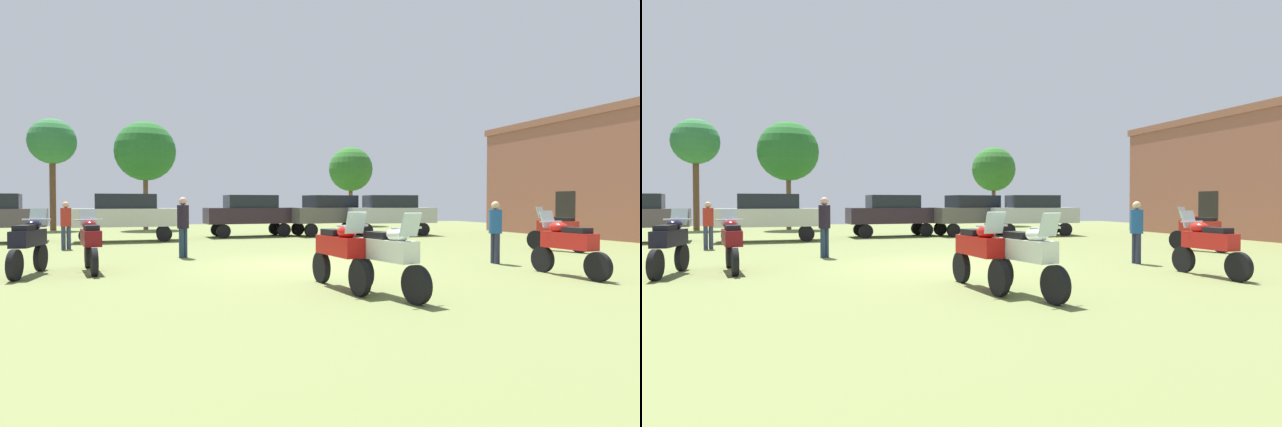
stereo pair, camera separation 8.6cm
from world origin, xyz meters
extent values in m
cube|color=olive|center=(0.00, 0.00, 0.01)|extent=(44.00, 52.00, 0.02)
cube|color=black|center=(15.03, 6.35, 1.10)|extent=(0.08, 1.20, 2.20)
cylinder|color=black|center=(-0.13, -4.51, 0.34)|extent=(0.19, 0.65, 0.64)
cylinder|color=black|center=(-0.32, -2.92, 0.34)|extent=(0.19, 0.65, 0.64)
cube|color=#B51210|center=(-0.23, -3.72, 0.84)|extent=(0.51, 1.39, 0.36)
ellipsoid|color=#B51210|center=(-0.19, -4.02, 1.12)|extent=(0.37, 0.51, 0.24)
cube|color=black|center=(-0.25, -3.48, 1.08)|extent=(0.36, 0.59, 0.12)
cube|color=silver|center=(-0.15, -4.36, 1.30)|extent=(0.38, 0.19, 0.39)
cylinder|color=#B7B7BC|center=(-0.16, -4.26, 1.24)|extent=(0.62, 0.11, 0.04)
cylinder|color=black|center=(-6.15, 0.77, 0.35)|extent=(0.19, 0.67, 0.66)
cylinder|color=black|center=(-6.32, -0.75, 0.35)|extent=(0.19, 0.67, 0.66)
cube|color=black|center=(-6.23, 0.01, 0.86)|extent=(0.50, 1.33, 0.36)
ellipsoid|color=black|center=(-6.20, 0.30, 1.14)|extent=(0.37, 0.51, 0.24)
cube|color=black|center=(-6.26, -0.22, 1.10)|extent=(0.36, 0.59, 0.12)
cube|color=silver|center=(-6.16, 0.62, 1.32)|extent=(0.37, 0.19, 0.39)
cylinder|color=#B7B7BC|center=(-6.17, 0.52, 1.26)|extent=(0.62, 0.11, 0.04)
cylinder|color=black|center=(9.09, 1.61, 0.35)|extent=(0.31, 0.67, 0.66)
cylinder|color=black|center=(9.53, 0.15, 0.35)|extent=(0.31, 0.67, 0.66)
cube|color=#B4231C|center=(9.31, 0.88, 0.86)|extent=(0.72, 1.34, 0.36)
ellipsoid|color=#B4231C|center=(9.23, 1.16, 1.14)|extent=(0.45, 0.55, 0.24)
cube|color=black|center=(9.38, 0.67, 1.10)|extent=(0.45, 0.62, 0.12)
cube|color=silver|center=(9.13, 1.47, 1.32)|extent=(0.39, 0.25, 0.39)
cylinder|color=#B7B7BC|center=(9.16, 1.38, 1.26)|extent=(0.60, 0.21, 0.04)
cylinder|color=black|center=(0.45, -5.45, 0.34)|extent=(0.25, 0.64, 0.63)
cylinder|color=black|center=(0.14, -3.94, 0.34)|extent=(0.25, 0.64, 0.63)
cube|color=silver|center=(0.30, -4.70, 0.83)|extent=(0.62, 1.35, 0.36)
ellipsoid|color=silver|center=(0.36, -4.98, 1.11)|extent=(0.41, 0.53, 0.24)
cube|color=black|center=(0.25, -4.47, 1.07)|extent=(0.41, 0.61, 0.12)
cube|color=silver|center=(0.42, -5.30, 1.29)|extent=(0.38, 0.22, 0.39)
cylinder|color=#B7B7BC|center=(0.40, -5.21, 1.23)|extent=(0.61, 0.16, 0.04)
cylinder|color=black|center=(-5.16, 1.04, 0.34)|extent=(0.25, 0.64, 0.63)
cylinder|color=black|center=(-4.83, -0.54, 0.34)|extent=(0.25, 0.64, 0.63)
cube|color=maroon|center=(-4.99, 0.25, 0.83)|extent=(0.63, 1.42, 0.36)
ellipsoid|color=maroon|center=(-5.06, 0.55, 1.11)|extent=(0.41, 0.54, 0.24)
cube|color=black|center=(-4.94, 0.01, 1.07)|extent=(0.41, 0.61, 0.12)
cube|color=silver|center=(-5.13, 0.89, 1.29)|extent=(0.38, 0.22, 0.39)
cylinder|color=#B7B7BC|center=(-5.10, 0.79, 1.23)|extent=(0.61, 0.16, 0.04)
cylinder|color=black|center=(5.10, -3.07, 0.33)|extent=(0.14, 0.62, 0.61)
cylinder|color=black|center=(5.15, -4.56, 0.33)|extent=(0.14, 0.62, 0.61)
cube|color=red|center=(5.12, -3.82, 0.81)|extent=(0.40, 1.28, 0.36)
ellipsoid|color=red|center=(5.11, -3.53, 1.09)|extent=(0.34, 0.49, 0.24)
cube|color=black|center=(5.13, -4.04, 1.05)|extent=(0.32, 0.57, 0.12)
cube|color=silver|center=(5.10, -3.21, 1.27)|extent=(0.36, 0.16, 0.39)
cylinder|color=#B7B7BC|center=(5.11, -3.31, 1.21)|extent=(0.62, 0.06, 0.04)
cylinder|color=black|center=(-0.67, 10.47, 0.34)|extent=(0.66, 0.27, 0.64)
cylinder|color=black|center=(-0.78, 11.91, 0.34)|extent=(0.66, 0.27, 0.64)
cylinder|color=black|center=(2.25, 10.71, 0.34)|extent=(0.66, 0.27, 0.64)
cylinder|color=black|center=(2.13, 12.14, 0.34)|extent=(0.66, 0.27, 0.64)
cube|color=black|center=(0.73, 11.31, 1.03)|extent=(4.43, 2.14, 0.75)
cube|color=black|center=(0.73, 11.31, 1.71)|extent=(2.48, 1.77, 0.61)
cylinder|color=black|center=(-6.20, 9.13, 0.34)|extent=(0.64, 0.23, 0.64)
cylinder|color=black|center=(-6.22, 10.57, 0.34)|extent=(0.64, 0.23, 0.64)
cylinder|color=black|center=(-3.28, 9.17, 0.34)|extent=(0.64, 0.23, 0.64)
cylinder|color=black|center=(-3.30, 10.61, 0.34)|extent=(0.64, 0.23, 0.64)
cube|color=#B6B9B0|center=(-4.75, 9.87, 1.03)|extent=(4.33, 1.87, 0.75)
cube|color=black|center=(-4.75, 9.87, 1.71)|extent=(2.39, 1.62, 0.61)
cylinder|color=black|center=(-8.55, 10.12, 0.34)|extent=(0.67, 0.31, 0.64)
cylinder|color=black|center=(-8.76, 11.54, 0.34)|extent=(0.67, 0.31, 0.64)
cylinder|color=black|center=(5.94, 9.28, 0.34)|extent=(0.66, 0.28, 0.64)
cylinder|color=black|center=(6.07, 10.72, 0.34)|extent=(0.66, 0.28, 0.64)
cylinder|color=black|center=(8.85, 9.02, 0.34)|extent=(0.66, 0.28, 0.64)
cylinder|color=black|center=(8.98, 10.45, 0.34)|extent=(0.66, 0.28, 0.64)
cube|color=#A8ADAE|center=(7.46, 9.87, 1.03)|extent=(4.45, 2.18, 0.75)
cube|color=black|center=(7.46, 9.87, 1.71)|extent=(2.50, 1.79, 0.61)
cylinder|color=black|center=(3.40, 10.00, 0.34)|extent=(0.67, 0.34, 0.64)
cylinder|color=black|center=(3.14, 11.41, 0.34)|extent=(0.67, 0.34, 0.64)
cylinder|color=black|center=(6.28, 10.54, 0.34)|extent=(0.67, 0.34, 0.64)
cylinder|color=black|center=(6.01, 11.96, 0.34)|extent=(0.67, 0.34, 0.64)
cube|color=#53504B|center=(4.71, 10.98, 1.03)|extent=(4.56, 2.57, 0.75)
cube|color=black|center=(4.71, 10.98, 1.71)|extent=(2.62, 2.00, 0.61)
cylinder|color=#272A40|center=(5.10, -1.28, 0.42)|extent=(0.14, 0.14, 0.81)
cylinder|color=#272A40|center=(5.09, -1.45, 0.42)|extent=(0.14, 0.14, 0.81)
cylinder|color=#1E4D8C|center=(5.09, -1.36, 1.15)|extent=(0.36, 0.36, 0.64)
sphere|color=tan|center=(5.09, -1.36, 1.58)|extent=(0.22, 0.22, 0.22)
cylinder|color=#2E3550|center=(-6.65, 6.63, 0.42)|extent=(0.14, 0.14, 0.81)
cylinder|color=#2E3550|center=(-6.49, 6.70, 0.42)|extent=(0.14, 0.14, 0.81)
cylinder|color=#A4261D|center=(-6.57, 6.67, 1.15)|extent=(0.44, 0.44, 0.64)
sphere|color=tan|center=(-6.57, 6.67, 1.58)|extent=(0.22, 0.22, 0.22)
cylinder|color=#1F3046|center=(-2.84, 2.61, 0.46)|extent=(0.14, 0.14, 0.87)
cylinder|color=#1F3046|center=(-2.74, 2.74, 0.46)|extent=(0.14, 0.14, 0.87)
cylinder|color=black|center=(-2.79, 2.67, 1.23)|extent=(0.48, 0.48, 0.69)
sphere|color=tan|center=(-2.79, 2.67, 1.70)|extent=(0.24, 0.24, 0.24)
cylinder|color=brown|center=(9.57, 20.48, 1.69)|extent=(0.28, 0.28, 3.33)
sphere|color=#2C6926|center=(9.57, 20.48, 4.06)|extent=(3.14, 3.14, 3.14)
cylinder|color=brown|center=(-9.48, 20.23, 2.35)|extent=(0.34, 0.34, 4.67)
sphere|color=#30753C|center=(-9.48, 20.23, 5.29)|extent=(2.68, 2.68, 2.68)
cylinder|color=brown|center=(-4.27, 19.33, 2.00)|extent=(0.28, 0.28, 3.96)
sphere|color=#266929|center=(-4.27, 19.33, 4.79)|extent=(3.59, 3.59, 3.59)
camera|label=1|loc=(-3.43, -12.42, 1.64)|focal=27.67mm
camera|label=2|loc=(-3.35, -12.45, 1.64)|focal=27.67mm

